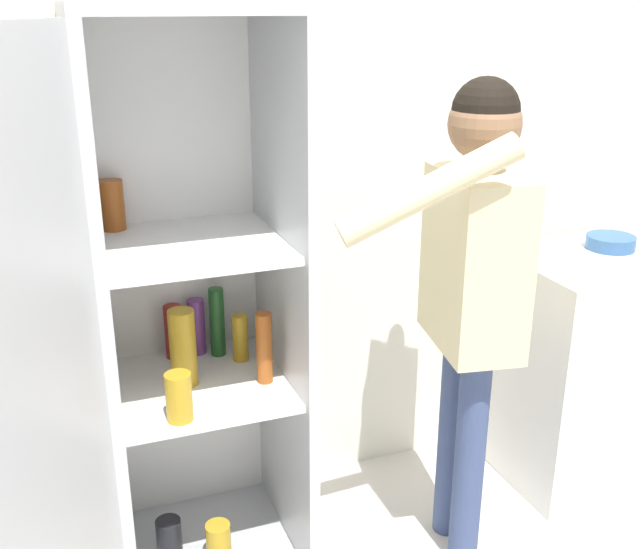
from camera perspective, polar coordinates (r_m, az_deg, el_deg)
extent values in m
cube|color=silver|center=(2.64, -5.32, 8.09)|extent=(7.00, 0.06, 2.55)
cube|color=#B7BABC|center=(2.82, -8.38, -19.80)|extent=(0.61, 0.60, 0.04)
cube|color=#B7BABC|center=(2.18, -10.85, 19.33)|extent=(0.61, 0.60, 0.04)
cube|color=white|center=(2.62, -10.69, -0.59)|extent=(0.61, 0.03, 1.75)
cube|color=#B7BABC|center=(2.33, -16.37, -3.73)|extent=(0.03, 0.60, 1.75)
cube|color=#B7BABC|center=(2.42, -2.82, -1.97)|extent=(0.04, 0.60, 1.75)
cube|color=white|center=(2.47, -9.12, -8.32)|extent=(0.54, 0.53, 0.02)
cube|color=white|center=(2.28, -9.77, 2.20)|extent=(0.54, 0.53, 0.02)
cube|color=#B7BABC|center=(1.83, -20.49, -11.09)|extent=(0.32, 0.56, 1.75)
cylinder|color=#9E4C19|center=(2.44, -15.57, 5.11)|extent=(0.08, 0.08, 0.16)
cylinder|color=#B78C1E|center=(2.69, -7.74, -19.58)|extent=(0.08, 0.08, 0.14)
cylinder|color=maroon|center=(2.60, -11.10, -4.29)|extent=(0.06, 0.06, 0.19)
cylinder|color=#B78C1E|center=(2.40, -10.40, -5.51)|extent=(0.08, 0.08, 0.25)
cylinder|color=#1E5123|center=(2.59, -7.84, -3.60)|extent=(0.05, 0.05, 0.24)
cylinder|color=#723884|center=(2.62, -9.37, -3.93)|extent=(0.06, 0.06, 0.20)
cylinder|color=#B78C1E|center=(2.55, -6.09, -4.81)|extent=(0.05, 0.05, 0.16)
cylinder|color=black|center=(2.74, -11.42, -19.08)|extent=(0.09, 0.09, 0.14)
cylinder|color=#B78C1E|center=(2.23, -10.70, -9.17)|extent=(0.08, 0.08, 0.15)
cylinder|color=#9E4C19|center=(2.39, -4.27, -5.60)|extent=(0.05, 0.05, 0.24)
cylinder|color=#384770|center=(2.59, 11.31, -13.75)|extent=(0.10, 0.10, 0.79)
cylinder|color=#384770|center=(2.71, 10.06, -11.94)|extent=(0.10, 0.10, 0.79)
cube|color=beige|center=(2.36, 11.70, 1.03)|extent=(0.28, 0.43, 0.56)
sphere|color=#8C6647|center=(2.26, 12.44, 11.12)|extent=(0.22, 0.22, 0.22)
sphere|color=black|center=(2.26, 12.52, 12.07)|extent=(0.20, 0.20, 0.20)
cylinder|color=beige|center=(2.00, 8.32, 6.38)|extent=(0.51, 0.16, 0.29)
cylinder|color=beige|center=(2.56, 9.83, 2.01)|extent=(0.08, 0.08, 0.52)
cube|color=white|center=(3.18, 19.14, -6.51)|extent=(0.62, 0.59, 0.92)
cylinder|color=#335B8E|center=(3.11, 21.25, 2.31)|extent=(0.19, 0.19, 0.05)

